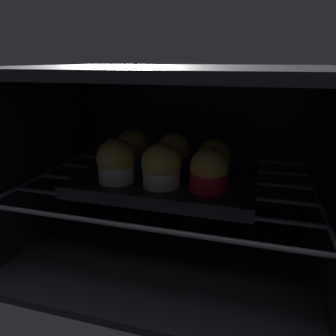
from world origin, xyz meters
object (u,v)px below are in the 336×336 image
Objects in this scene: muffin_row0_col1 at (163,167)px; muffin_row1_col2 at (214,160)px; muffin_row0_col0 at (116,162)px; muffin_row0_col2 at (209,171)px; baking_tray at (168,180)px; muffin_row1_col0 at (133,151)px; muffin_row1_col1 at (173,153)px.

muffin_row0_col1 is 11.37cm from muffin_row1_col2.
muffin_row0_col2 is at bearing 1.31° from muffin_row0_col0.
baking_tray is 4.04× the size of muffin_row0_col0.
baking_tray is 9.68cm from muffin_row1_col2.
muffin_row0_col2 is at bearing -24.99° from baking_tray.
muffin_row0_col0 is at bearing -178.69° from muffin_row0_col2.
muffin_row1_col2 is at bearing 92.02° from muffin_row0_col2.
muffin_row1_col0 is (-8.86, 8.13, 0.19)cm from muffin_row0_col1.
muffin_row0_col1 reaches higher than muffin_row1_col2.
muffin_row0_col2 is 0.95× the size of muffin_row1_col0.
muffin_row0_col0 is 1.05× the size of muffin_row0_col1.
muffin_row1_col1 reaches higher than muffin_row1_col2.
muffin_row1_col1 reaches higher than muffin_row0_col2.
muffin_row1_col2 is at bearing -3.57° from muffin_row1_col1.
muffin_row0_col0 is (-8.66, -4.29, 4.15)cm from baking_tray.
muffin_row0_col2 is 0.98× the size of muffin_row1_col1.
muffin_row1_col0 reaches higher than muffin_row0_col2.
muffin_row0_col1 is 1.02× the size of muffin_row0_col2.
muffin_row1_col1 is (-8.55, 8.30, 0.21)cm from muffin_row0_col2.
muffin_row0_col0 is 17.04cm from muffin_row0_col2.
muffin_row0_col1 is 12.03cm from muffin_row1_col0.
muffin_row1_col0 is at bearing -176.03° from muffin_row1_col1.
muffin_row0_col2 is at bearing -44.18° from muffin_row1_col1.
muffin_row0_col1 and muffin_row1_col1 have the same top height.
muffin_row1_col1 is 1.09× the size of muffin_row1_col2.
muffin_row1_col0 is 8.48cm from muffin_row1_col1.
muffin_row1_col2 is at bearing 0.24° from muffin_row1_col0.
muffin_row1_col1 is at bearing 3.97° from muffin_row1_col0.
muffin_row1_col0 is 1.03× the size of muffin_row1_col1.
muffin_row1_col2 is (8.10, 3.88, 3.60)cm from baking_tray.
muffin_row1_col1 is at bearing 92.62° from muffin_row0_col1.
muffin_row0_col1 is 8.16cm from muffin_row0_col2.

